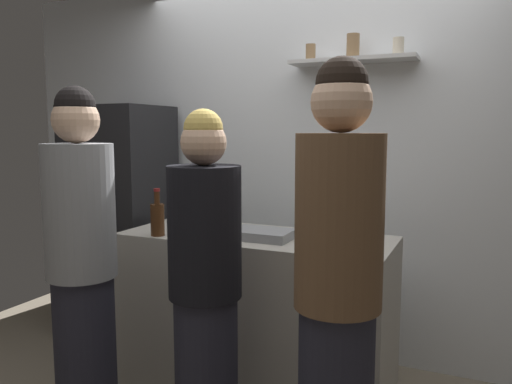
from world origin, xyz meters
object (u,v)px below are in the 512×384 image
(utensil_holder, at_px, (311,224))
(refrigerator, at_px, (121,224))
(wine_bottle_dark_glass, at_px, (235,210))
(person_brown_jacket, at_px, (338,293))
(baking_pan, at_px, (262,234))
(person_blonde, at_px, (205,288))
(wine_bottle_green_glass, at_px, (221,206))
(wine_bottle_pale_glass, at_px, (188,205))
(wine_bottle_amber_glass, at_px, (157,218))
(person_grey_hoodie, at_px, (82,266))
(water_bottle_plastic, at_px, (322,228))

(utensil_holder, bearing_deg, refrigerator, 172.82)
(wine_bottle_dark_glass, distance_m, person_brown_jacket, 1.17)
(baking_pan, relative_size, wine_bottle_dark_glass, 1.02)
(refrigerator, bearing_deg, person_blonde, -36.66)
(utensil_holder, distance_m, wine_bottle_green_glass, 0.66)
(baking_pan, bearing_deg, wine_bottle_dark_glass, 149.76)
(wine_bottle_pale_glass, relative_size, wine_bottle_amber_glass, 1.17)
(baking_pan, relative_size, wine_bottle_amber_glass, 1.25)
(wine_bottle_green_glass, xyz_separation_m, wine_bottle_dark_glass, (0.19, -0.19, 0.02))
(wine_bottle_amber_glass, bearing_deg, wine_bottle_green_glass, 73.69)
(wine_bottle_pale_glass, height_order, person_blonde, person_blonde)
(baking_pan, height_order, person_grey_hoodie, person_grey_hoodie)
(water_bottle_plastic, bearing_deg, person_brown_jacket, -66.86)
(baking_pan, height_order, wine_bottle_pale_glass, wine_bottle_pale_glass)
(refrigerator, height_order, person_blonde, refrigerator)
(baking_pan, height_order, wine_bottle_green_glass, wine_bottle_green_glass)
(refrigerator, distance_m, wine_bottle_green_glass, 0.89)
(wine_bottle_dark_glass, relative_size, person_brown_jacket, 0.18)
(water_bottle_plastic, height_order, person_blonde, person_blonde)
(utensil_holder, relative_size, person_blonde, 0.14)
(wine_bottle_pale_glass, distance_m, person_blonde, 0.98)
(person_brown_jacket, bearing_deg, wine_bottle_pale_glass, 162.74)
(refrigerator, height_order, person_brown_jacket, person_brown_jacket)
(wine_bottle_pale_glass, distance_m, water_bottle_plastic, 1.05)
(person_brown_jacket, bearing_deg, person_blonde, -171.58)
(wine_bottle_amber_glass, height_order, person_grey_hoodie, person_grey_hoodie)
(refrigerator, xyz_separation_m, baking_pan, (1.30, -0.38, 0.11))
(wine_bottle_pale_glass, relative_size, person_brown_jacket, 0.18)
(wine_bottle_green_glass, xyz_separation_m, person_blonde, (0.38, -0.87, -0.24))
(refrigerator, distance_m, water_bottle_plastic, 1.76)
(person_blonde, bearing_deg, refrigerator, 131.36)
(utensil_holder, bearing_deg, person_brown_jacket, -65.40)
(utensil_holder, xyz_separation_m, wine_bottle_amber_glass, (-0.80, -0.37, 0.04))
(utensil_holder, bearing_deg, person_grey_hoodie, -135.93)
(refrigerator, height_order, wine_bottle_amber_glass, refrigerator)
(baking_pan, bearing_deg, refrigerator, 163.48)
(refrigerator, bearing_deg, wine_bottle_amber_glass, -37.69)
(wine_bottle_dark_glass, xyz_separation_m, person_blonde, (0.19, -0.68, -0.26))
(person_brown_jacket, bearing_deg, water_bottle_plastic, 131.23)
(wine_bottle_dark_glass, bearing_deg, baking_pan, -30.24)
(wine_bottle_dark_glass, bearing_deg, refrigerator, 166.90)
(wine_bottle_amber_glass, bearing_deg, utensil_holder, 24.72)
(baking_pan, xyz_separation_m, wine_bottle_green_glass, (-0.43, 0.32, 0.08))
(water_bottle_plastic, distance_m, person_grey_hoodie, 1.20)
(wine_bottle_green_glass, xyz_separation_m, wine_bottle_amber_glass, (-0.15, -0.50, -0.01))
(baking_pan, distance_m, water_bottle_plastic, 0.41)
(baking_pan, relative_size, utensil_holder, 1.49)
(person_grey_hoodie, height_order, person_blonde, person_grey_hoodie)
(utensil_holder, distance_m, wine_bottle_dark_glass, 0.46)
(wine_bottle_amber_glass, bearing_deg, baking_pan, 16.71)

